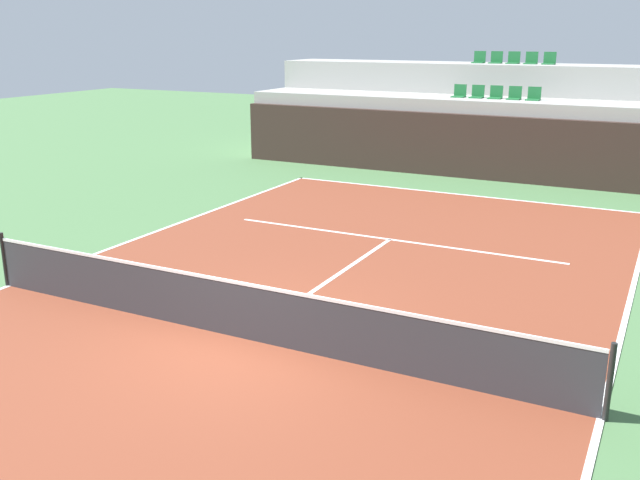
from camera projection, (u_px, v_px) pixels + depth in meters
The scene contains 13 objects.
ground_plane at pixel (244, 339), 11.45m from camera, with size 80.00×80.00×0.00m, color #477042.
court_surface at pixel (244, 339), 11.45m from camera, with size 11.00×24.00×0.01m, color brown.
baseline_far at pixel (457, 194), 21.65m from camera, with size 11.00×0.10×0.00m, color white.
sideline_left at pixel (10, 286), 13.83m from camera, with size 0.10×24.00×0.00m, color white.
sideline_right at pixel (601, 419), 9.07m from camera, with size 0.10×24.00×0.00m, color white.
service_line_far at pixel (390, 239), 16.91m from camera, with size 8.26×0.10×0.00m, color white.
centre_service_line at pixel (331, 279), 14.18m from camera, with size 0.10×6.40×0.00m, color white.
back_wall at pixel (482, 148), 23.64m from camera, with size 18.09×0.30×2.14m, color #33231E.
stands_tier_lower at pixel (492, 136), 24.74m from camera, with size 18.09×2.40×2.57m, color #9E9E99.
stands_tier_upper at pixel (509, 114), 26.63m from camera, with size 18.09×2.40×3.66m, color #9E9E99.
seating_row_lower at pixel (496, 95), 24.42m from camera, with size 3.02×0.44×0.44m.
seating_row_upper at pixel (513, 60), 26.16m from camera, with size 3.02×0.44×0.44m.
tennis_net at pixel (243, 310), 11.31m from camera, with size 11.08×0.08×1.07m.
Camera 1 is at (5.90, -8.81, 4.78)m, focal length 39.64 mm.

